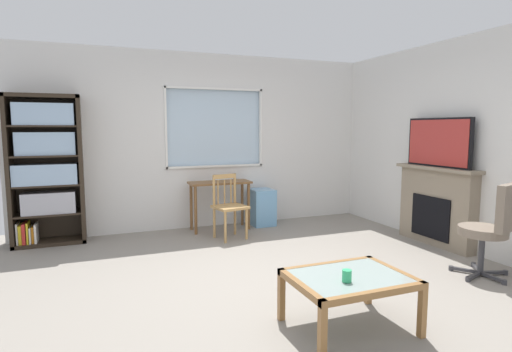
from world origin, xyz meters
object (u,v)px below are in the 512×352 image
at_px(wooden_chair, 229,206).
at_px(office_chair, 492,226).
at_px(plastic_drawer_unit, 262,207).
at_px(tv, 438,142).
at_px(desk_under_window, 220,191).
at_px(coffee_table, 349,283).
at_px(bookshelf, 46,165).
at_px(fireplace, 436,206).
at_px(sippy_cup, 347,276).

bearing_deg(wooden_chair, office_chair, -50.60).
height_order(plastic_drawer_unit, tv, tv).
distance_m(desk_under_window, office_chair, 3.61).
relative_size(tv, coffee_table, 1.13).
xyz_separation_m(tv, coffee_table, (-2.40, -1.54, -1.00)).
bearing_deg(wooden_chair, tv, -28.30).
xyz_separation_m(bookshelf, wooden_chair, (2.33, -0.62, -0.60)).
bearing_deg(fireplace, office_chair, -110.26).
relative_size(fireplace, tv, 1.24).
distance_m(coffee_table, sippy_cup, 0.18).
xyz_separation_m(desk_under_window, sippy_cup, (-0.07, -3.48, -0.13)).
bearing_deg(wooden_chair, sippy_cup, -90.88).
bearing_deg(wooden_chair, bookshelf, 165.11).
bearing_deg(bookshelf, desk_under_window, -2.58).
relative_size(desk_under_window, plastic_drawer_unit, 1.60).
distance_m(plastic_drawer_unit, office_chair, 3.32).
relative_size(desk_under_window, sippy_cup, 10.30).
bearing_deg(desk_under_window, office_chair, -56.06).
relative_size(bookshelf, office_chair, 1.99).
height_order(wooden_chair, tv, tv).
distance_m(plastic_drawer_unit, fireplace, 2.57).
distance_m(bookshelf, office_chair, 5.39).
bearing_deg(coffee_table, office_chair, 10.66).
height_order(bookshelf, office_chair, bookshelf).
bearing_deg(fireplace, tv, 180.00).
distance_m(wooden_chair, tv, 2.92).
relative_size(tv, sippy_cup, 11.36).
relative_size(office_chair, sippy_cup, 11.11).
xyz_separation_m(wooden_chair, coffee_table, (0.05, -2.86, -0.10)).
relative_size(fireplace, office_chair, 1.26).
height_order(plastic_drawer_unit, fireplace, fireplace).
distance_m(desk_under_window, sippy_cup, 3.48).
bearing_deg(office_chair, bookshelf, 144.64).
distance_m(fireplace, coffee_table, 2.87).
bearing_deg(coffee_table, wooden_chair, 91.03).
relative_size(fireplace, coffee_table, 1.40).
xyz_separation_m(bookshelf, sippy_cup, (2.29, -3.58, -0.59)).
bearing_deg(sippy_cup, tv, 33.35).
xyz_separation_m(bookshelf, tv, (4.78, -1.94, 0.30)).
bearing_deg(fireplace, bookshelf, 158.00).
bearing_deg(coffee_table, bookshelf, 124.45).
height_order(plastic_drawer_unit, office_chair, office_chair).
bearing_deg(sippy_cup, fireplace, 33.16).
bearing_deg(office_chair, desk_under_window, 123.94).
bearing_deg(coffee_table, fireplace, 32.46).
bearing_deg(desk_under_window, coffee_table, -89.50).
relative_size(plastic_drawer_unit, office_chair, 0.58).
bearing_deg(wooden_chair, desk_under_window, 87.54).
distance_m(wooden_chair, fireplace, 2.80).
xyz_separation_m(wooden_chair, plastic_drawer_unit, (0.74, 0.56, -0.17)).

